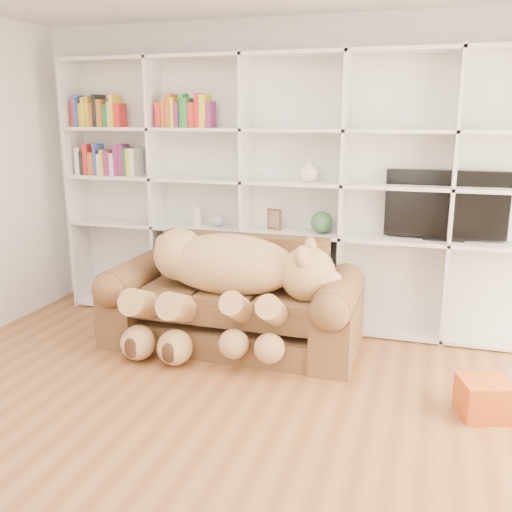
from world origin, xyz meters
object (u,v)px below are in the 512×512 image
(sofa, at_px, (233,306))
(teddy_bear, at_px, (227,278))
(tv, at_px, (446,206))
(gift_box, at_px, (484,398))

(sofa, relative_size, teddy_bear, 1.25)
(teddy_bear, xyz_separation_m, tv, (1.63, 0.83, 0.53))
(sofa, distance_m, tv, 1.94)
(teddy_bear, relative_size, gift_box, 5.44)
(gift_box, height_order, tv, tv)
(gift_box, bearing_deg, tv, 102.55)
(teddy_bear, bearing_deg, sofa, 92.02)
(teddy_bear, distance_m, tv, 1.90)
(sofa, xyz_separation_m, gift_box, (1.93, -0.67, -0.21))
(sofa, distance_m, teddy_bear, 0.34)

